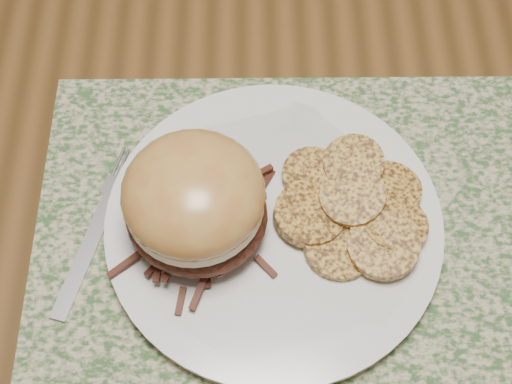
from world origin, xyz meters
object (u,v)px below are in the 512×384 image
fork (97,228)px  pork_sandwich (195,202)px  dinner_plate (274,224)px  dining_table (314,143)px

fork → pork_sandwich: bearing=12.2°
fork → dinner_plate: bearing=16.0°
dining_table → fork: 0.25m
dining_table → fork: bearing=-144.4°
pork_sandwich → fork: 0.10m
dining_table → pork_sandwich: (-0.11, -0.14, 0.14)m
pork_sandwich → fork: (-0.09, 0.01, -0.06)m
dining_table → fork: (-0.19, -0.14, 0.09)m
dining_table → pork_sandwich: pork_sandwich is taller
dining_table → dinner_plate: 0.17m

